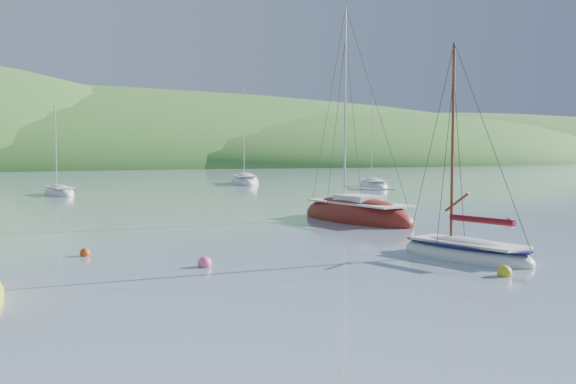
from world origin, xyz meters
name	(u,v)px	position (x,y,z in m)	size (l,w,h in m)	color
ground	(358,274)	(0.00, 0.00, 0.00)	(700.00, 700.00, 0.00)	slate
daysailer_white	(466,253)	(5.43, 0.95, 0.21)	(3.25, 6.04, 8.81)	silver
sloop_red	(356,217)	(8.59, 13.88, 0.24)	(4.21, 9.49, 13.59)	maroon
distant_sloop_a	(59,193)	(-4.56, 44.34, 0.16)	(3.02, 6.52, 8.97)	silver
distant_sloop_b	(245,182)	(18.14, 54.77, 0.21)	(5.58, 9.54, 12.85)	silver
distant_sloop_d	(373,187)	(27.35, 40.47, 0.18)	(5.05, 7.93, 10.68)	silver
mooring_buoys	(356,250)	(2.24, 3.73, 0.12)	(23.45, 11.57, 0.50)	gold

